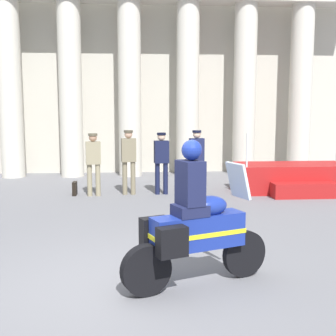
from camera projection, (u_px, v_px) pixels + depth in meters
ground_plane at (120, 285)px, 5.77m from camera, size 28.00×28.00×0.00m
colonnade_backdrop at (130, 76)px, 15.39m from camera, size 15.45×1.62×6.42m
reviewing_stand at (293, 178)px, 12.33m from camera, size 3.07×1.91×1.67m
officer_in_row_0 at (93, 159)px, 11.60m from camera, size 0.41×0.27×1.66m
officer_in_row_1 at (129, 157)px, 11.80m from camera, size 0.41×0.27×1.73m
officer_in_row_2 at (161, 158)px, 11.86m from camera, size 0.41×0.27×1.66m
officer_in_row_3 at (197, 156)px, 11.95m from camera, size 0.41×0.27×1.72m
motorcycle_with_rider at (193, 226)px, 5.62m from camera, size 1.99×1.01×1.90m
briefcase_on_ground at (75, 189)px, 11.82m from camera, size 0.10×0.32×0.36m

